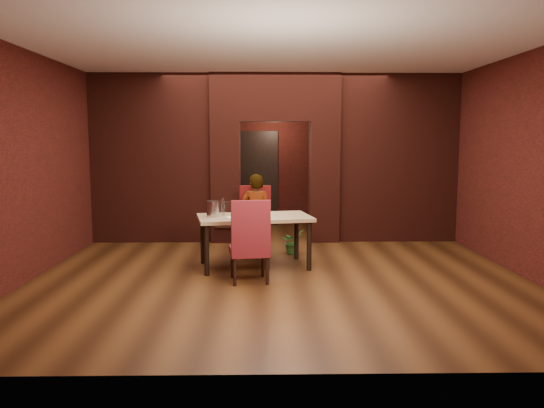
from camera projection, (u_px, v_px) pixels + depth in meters
The scene contains 25 objects.
floor at pixel (278, 264), 8.40m from camera, with size 8.00×8.00×0.00m, color #4E2C13.
ceiling at pixel (278, 57), 8.02m from camera, with size 7.00×8.00×0.04m, color silver.
wall_back at pixel (273, 156), 12.18m from camera, with size 7.00×0.04×3.20m, color maroon.
wall_front at pixel (293, 184), 4.24m from camera, with size 7.00×0.04×3.20m, color maroon.
wall_left at pixel (51, 163), 8.15m from camera, with size 0.04×8.00×3.20m, color maroon.
wall_right at pixel (502, 163), 8.27m from camera, with size 0.04×8.00×3.20m, color maroon.
pillar_left at pixel (226, 182), 10.23m from camera, with size 0.55×0.55×2.30m, color maroon.
pillar_right at pixel (324, 182), 10.27m from camera, with size 0.55×0.55×2.30m, color maroon.
lintel at pixel (275, 98), 10.06m from camera, with size 2.45×0.55×0.90m, color maroon.
wing_wall_left at pixel (152, 159), 10.15m from camera, with size 2.27×0.35×3.20m, color maroon.
wing_wall_right at pixel (397, 158), 10.24m from camera, with size 2.27×0.35×3.20m, color maroon.
vent_panel at pixel (225, 215), 10.01m from camera, with size 0.40×0.03×0.50m, color brown.
rear_door at pixel (256, 180), 12.18m from camera, with size 0.90×0.08×2.10m, color black.
rear_door_frame at pixel (256, 180), 12.14m from camera, with size 1.02×0.04×2.22m, color black.
dining_table at pixel (254, 241), 8.16m from camera, with size 1.70×0.96×0.80m, color tan.
chair_far at pixel (255, 222), 8.92m from camera, with size 0.53×0.53×1.18m, color maroon.
chair_near at pixel (249, 240), 7.30m from camera, with size 0.53×0.53×1.16m, color maroon.
person_seated at pixel (256, 216), 8.84m from camera, with size 0.51×0.34×1.40m, color white.
wine_glass_a at pixel (236, 209), 8.17m from camera, with size 0.08×0.08×0.21m, color white, non-canonical shape.
wine_glass_b at pixel (254, 208), 8.25m from camera, with size 0.08×0.08×0.20m, color white, non-canonical shape.
wine_glass_c at pixel (267, 211), 8.01m from camera, with size 0.08×0.08×0.19m, color white, non-canonical shape.
tasting_sheet at pixel (236, 217), 8.00m from camera, with size 0.27×0.20×0.00m, color white.
wine_bucket at pixel (213, 209), 8.02m from camera, with size 0.20×0.20×0.24m, color #ACADB3.
water_bottle at pixel (223, 206), 8.22m from camera, with size 0.06×0.06×0.26m, color silver.
potted_plant at pixel (292, 242), 9.14m from camera, with size 0.37×0.32×0.41m, color #2C6926.
Camera 1 is at (-0.24, -8.22, 1.94)m, focal length 35.00 mm.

